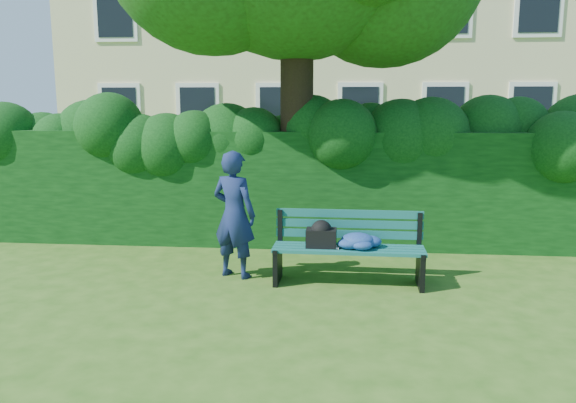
# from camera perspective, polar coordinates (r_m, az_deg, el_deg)

# --- Properties ---
(ground) EXTENTS (80.00, 80.00, 0.00)m
(ground) POSITION_cam_1_polar(r_m,az_deg,el_deg) (7.03, -0.47, -8.51)
(ground) COLOR #2E5A17
(ground) RESTS_ON ground
(hedge) EXTENTS (10.00, 1.00, 1.80)m
(hedge) POSITION_cam_1_polar(r_m,az_deg,el_deg) (8.95, 0.98, 1.46)
(hedge) COLOR black
(hedge) RESTS_ON ground
(park_bench) EXTENTS (1.88, 0.59, 0.89)m
(park_bench) POSITION_cam_1_polar(r_m,az_deg,el_deg) (7.02, 5.96, -4.36)
(park_bench) COLOR #10534E
(park_bench) RESTS_ON ground
(man_reading) EXTENTS (0.70, 0.58, 1.64)m
(man_reading) POSITION_cam_1_polar(r_m,az_deg,el_deg) (7.21, -5.49, -1.32)
(man_reading) COLOR #16234F
(man_reading) RESTS_ON ground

